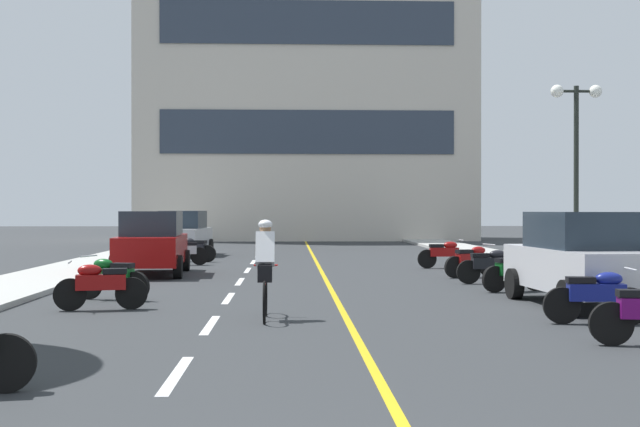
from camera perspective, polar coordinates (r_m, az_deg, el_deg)
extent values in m
plane|color=#2D3033|center=(24.37, -0.45, -4.12)|extent=(140.00, 140.00, 0.00)
cube|color=#A8A8A3|center=(28.10, -15.50, -3.43)|extent=(2.40, 72.00, 0.12)
cube|color=#A8A8A3|center=(28.48, 14.03, -3.38)|extent=(2.40, 72.00, 0.12)
cube|color=silver|center=(9.56, -9.93, -10.94)|extent=(0.14, 2.20, 0.01)
cube|color=silver|center=(13.48, -7.61, -7.66)|extent=(0.14, 2.20, 0.01)
cube|color=silver|center=(17.44, -6.36, -5.85)|extent=(0.14, 2.20, 0.01)
cube|color=silver|center=(21.41, -5.58, -4.72)|extent=(0.14, 2.20, 0.01)
cube|color=silver|center=(25.39, -5.04, -3.94)|extent=(0.14, 2.20, 0.01)
cube|color=silver|center=(29.38, -4.65, -3.37)|extent=(0.14, 2.20, 0.01)
cube|color=silver|center=(33.37, -4.36, -2.94)|extent=(0.14, 2.20, 0.01)
cube|color=silver|center=(37.36, -4.12, -2.60)|extent=(0.14, 2.20, 0.01)
cube|color=silver|center=(41.35, -3.94, -2.32)|extent=(0.14, 2.20, 0.01)
cube|color=silver|center=(45.35, -3.78, -2.09)|extent=(0.14, 2.20, 0.01)
cube|color=silver|center=(49.34, -3.65, -1.90)|extent=(0.14, 2.20, 0.01)
cube|color=gold|center=(27.37, -0.11, -3.63)|extent=(0.12, 66.00, 0.01)
cube|color=beige|center=(52.88, -0.95, 9.92)|extent=(20.59, 7.65, 21.48)
cube|color=#2D3847|center=(48.47, -0.86, 5.68)|extent=(17.29, 0.10, 2.58)
cube|color=#2D3847|center=(49.50, -0.86, 13.12)|extent=(17.29, 0.10, 2.58)
cylinder|color=black|center=(24.30, 17.34, 2.32)|extent=(0.14, 0.14, 5.24)
cylinder|color=black|center=(24.52, 17.35, 8.10)|extent=(1.10, 0.08, 0.08)
sphere|color=white|center=(24.34, 16.12, 8.16)|extent=(0.36, 0.36, 0.36)
sphere|color=white|center=(24.70, 18.56, 8.04)|extent=(0.36, 0.36, 0.36)
cylinder|color=black|center=(17.64, 13.33, -4.76)|extent=(0.26, 0.65, 0.64)
cylinder|color=black|center=(18.26, 18.39, -4.59)|extent=(0.26, 0.65, 0.64)
cylinder|color=black|center=(15.03, 16.82, -5.63)|extent=(0.26, 0.65, 0.64)
cube|color=#B7B7BC|center=(16.61, 17.68, -3.69)|extent=(1.95, 4.30, 0.80)
cube|color=#1E2833|center=(16.58, 17.69, -1.10)|extent=(1.69, 2.29, 0.70)
cylinder|color=black|center=(25.52, -13.11, -3.21)|extent=(0.25, 0.65, 0.64)
cylinder|color=black|center=(25.34, -9.29, -3.23)|extent=(0.25, 0.65, 0.64)
cylinder|color=black|center=(22.76, -14.10, -3.63)|extent=(0.25, 0.65, 0.64)
cylinder|color=black|center=(22.55, -9.82, -3.66)|extent=(0.25, 0.65, 0.64)
cube|color=maroon|center=(24.00, -11.57, -2.47)|extent=(1.91, 4.28, 0.80)
cube|color=#1E2833|center=(23.98, -11.57, -0.68)|extent=(1.67, 2.27, 0.70)
cylinder|color=black|center=(35.17, -10.39, -2.26)|extent=(0.26, 0.65, 0.64)
cylinder|color=black|center=(34.86, -7.65, -2.28)|extent=(0.26, 0.65, 0.64)
cylinder|color=black|center=(32.44, -11.39, -2.47)|extent=(0.26, 0.65, 0.64)
cylinder|color=black|center=(32.10, -8.43, -2.50)|extent=(0.26, 0.65, 0.64)
cube|color=#B7B7BC|center=(33.62, -9.45, -1.69)|extent=(1.96, 4.30, 0.80)
cube|color=#1E2833|center=(33.60, -9.45, -0.41)|extent=(1.69, 2.29, 0.70)
cylinder|color=black|center=(9.05, -20.95, -9.67)|extent=(0.61, 0.20, 0.60)
cylinder|color=black|center=(12.00, 19.54, -7.22)|extent=(0.61, 0.18, 0.60)
cube|color=black|center=(12.03, 20.94, -5.19)|extent=(0.47, 0.30, 0.10)
cylinder|color=black|center=(14.29, 20.75, -6.02)|extent=(0.61, 0.16, 0.60)
cylinder|color=black|center=(14.00, 16.42, -6.14)|extent=(0.61, 0.16, 0.60)
cube|color=navy|center=(14.11, 18.61, -5.20)|extent=(0.92, 0.37, 0.28)
ellipsoid|color=navy|center=(14.15, 19.39, -4.29)|extent=(0.46, 0.28, 0.22)
cube|color=black|center=(14.03, 17.62, -4.41)|extent=(0.46, 0.28, 0.10)
cylinder|color=silver|center=(14.24, 20.75, -3.62)|extent=(0.09, 0.60, 0.03)
cylinder|color=black|center=(15.82, -16.95, -5.41)|extent=(0.61, 0.21, 0.60)
cylinder|color=black|center=(15.78, -12.95, -5.42)|extent=(0.61, 0.21, 0.60)
cube|color=maroon|center=(15.77, -14.95, -4.62)|extent=(0.94, 0.44, 0.28)
ellipsoid|color=maroon|center=(15.77, -15.68, -3.82)|extent=(0.48, 0.32, 0.22)
cube|color=black|center=(15.75, -14.04, -3.90)|extent=(0.48, 0.32, 0.10)
cylinder|color=silver|center=(15.78, -16.95, -3.24)|extent=(0.14, 0.60, 0.03)
cylinder|color=black|center=(17.76, -15.75, -4.79)|extent=(0.60, 0.30, 0.60)
cylinder|color=black|center=(17.19, -12.67, -4.95)|extent=(0.60, 0.30, 0.60)
cube|color=#0C4C19|center=(17.45, -14.23, -4.15)|extent=(0.94, 0.57, 0.28)
ellipsoid|color=#0C4C19|center=(17.54, -14.79, -3.41)|extent=(0.50, 0.37, 0.22)
cube|color=black|center=(17.31, -13.53, -3.52)|extent=(0.50, 0.37, 0.10)
cylinder|color=silver|center=(17.72, -15.75, -2.85)|extent=(0.23, 0.57, 0.03)
cylinder|color=black|center=(19.54, 14.72, -4.33)|extent=(0.60, 0.29, 0.60)
cylinder|color=black|center=(18.93, 12.00, -4.47)|extent=(0.60, 0.29, 0.60)
cube|color=#0C4C19|center=(19.21, 13.38, -3.75)|extent=(0.94, 0.55, 0.28)
ellipsoid|color=#0C4C19|center=(19.31, 13.88, -3.07)|extent=(0.49, 0.37, 0.22)
cube|color=black|center=(19.06, 12.76, -3.18)|extent=(0.49, 0.37, 0.10)
cylinder|color=silver|center=(19.51, 14.72, -2.57)|extent=(0.22, 0.58, 0.03)
cylinder|color=black|center=(21.26, 13.13, -3.96)|extent=(0.60, 0.13, 0.60)
cylinder|color=black|center=(20.95, 10.26, -4.02)|extent=(0.60, 0.13, 0.60)
cube|color=black|center=(21.08, 11.70, -3.39)|extent=(0.91, 0.32, 0.28)
ellipsoid|color=black|center=(21.13, 12.23, -2.79)|extent=(0.45, 0.26, 0.22)
cube|color=black|center=(21.00, 11.05, -2.86)|extent=(0.45, 0.26, 0.10)
cylinder|color=silver|center=(21.22, 13.13, -2.34)|extent=(0.06, 0.60, 0.03)
cylinder|color=black|center=(23.29, 11.64, -3.59)|extent=(0.60, 0.30, 0.60)
cylinder|color=black|center=(22.70, 9.33, -3.69)|extent=(0.60, 0.30, 0.60)
cube|color=maroon|center=(22.97, 10.50, -3.09)|extent=(0.94, 0.57, 0.28)
ellipsoid|color=maroon|center=(23.07, 10.92, -2.53)|extent=(0.50, 0.38, 0.22)
cube|color=black|center=(22.83, 9.97, -2.61)|extent=(0.50, 0.38, 0.10)
cylinder|color=silver|center=(23.26, 11.64, -2.11)|extent=(0.23, 0.57, 0.03)
cylinder|color=black|center=(26.55, 9.77, -3.12)|extent=(0.60, 0.12, 0.60)
cylinder|color=black|center=(26.32, 7.43, -3.14)|extent=(0.60, 0.12, 0.60)
cube|color=maroon|center=(26.41, 8.61, -2.65)|extent=(0.91, 0.30, 0.28)
ellipsoid|color=maroon|center=(26.45, 9.03, -2.17)|extent=(0.45, 0.25, 0.22)
cube|color=black|center=(26.35, 8.08, -2.23)|extent=(0.45, 0.25, 0.10)
cylinder|color=silver|center=(26.52, 9.77, -1.82)|extent=(0.05, 0.60, 0.03)
cylinder|color=black|center=(27.96, -10.61, -2.95)|extent=(0.61, 0.17, 0.60)
cylinder|color=black|center=(27.96, -8.35, -2.95)|extent=(0.61, 0.17, 0.60)
cube|color=#B2B2B7|center=(27.94, -9.48, -2.50)|extent=(0.93, 0.39, 0.28)
ellipsoid|color=#B2B2B7|center=(27.93, -9.89, -2.05)|extent=(0.47, 0.29, 0.22)
cube|color=black|center=(27.93, -8.97, -2.09)|extent=(0.47, 0.29, 0.10)
cylinder|color=silver|center=(27.93, -10.61, -1.72)|extent=(0.10, 0.60, 0.03)
cylinder|color=black|center=(30.00, -9.71, -2.73)|extent=(0.60, 0.28, 0.60)
cylinder|color=black|center=(29.54, -7.79, -2.77)|extent=(0.60, 0.28, 0.60)
cube|color=black|center=(29.76, -8.76, -2.33)|extent=(0.94, 0.55, 0.28)
ellipsoid|color=black|center=(29.83, -9.11, -1.90)|extent=(0.49, 0.37, 0.22)
cube|color=black|center=(29.64, -8.32, -1.95)|extent=(0.49, 0.37, 0.10)
cylinder|color=silver|center=(29.98, -9.71, -1.58)|extent=(0.22, 0.58, 0.03)
torus|color=black|center=(14.55, -3.78, -5.73)|extent=(0.04, 0.72, 0.72)
torus|color=black|center=(13.51, -3.88, -6.20)|extent=(0.04, 0.72, 0.72)
cylinder|color=red|center=(13.98, -3.83, -4.75)|extent=(0.04, 0.95, 0.04)
cube|color=black|center=(13.81, -3.84, -3.89)|extent=(0.10, 0.20, 0.06)
cylinder|color=red|center=(14.41, -3.79, -3.60)|extent=(0.42, 0.03, 0.03)
cube|color=black|center=(13.86, -3.84, -4.16)|extent=(0.24, 0.36, 0.28)
cube|color=white|center=(13.99, -3.82, -2.48)|extent=(0.32, 0.46, 0.61)
sphere|color=#8C6647|center=(14.11, -3.81, -1.04)|extent=(0.20, 0.20, 0.20)
ellipsoid|color=white|center=(14.11, -3.81, -0.75)|extent=(0.24, 0.26, 0.16)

